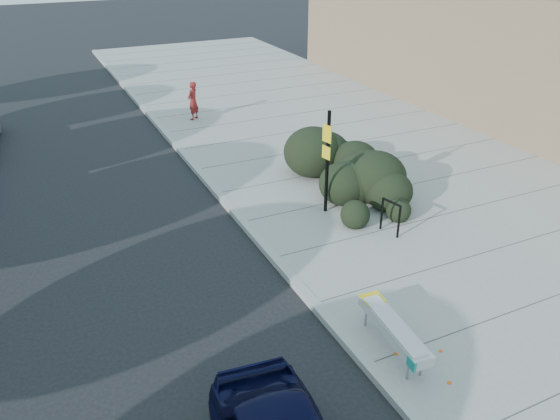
% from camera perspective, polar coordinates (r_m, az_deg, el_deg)
% --- Properties ---
extents(ground, '(120.00, 120.00, 0.00)m').
position_cam_1_polar(ground, '(11.79, 3.73, -10.27)').
color(ground, black).
rests_on(ground, ground).
extents(sidewalk_near, '(11.20, 50.00, 0.15)m').
position_cam_1_polar(sidewalk_near, '(18.10, 11.67, 3.61)').
color(sidewalk_near, gray).
rests_on(sidewalk_near, ground).
extents(curb_near, '(0.22, 50.00, 0.17)m').
position_cam_1_polar(curb_near, '(15.61, -5.15, 0.16)').
color(curb_near, '#9E9E99').
rests_on(curb_near, ground).
extents(bench, '(0.62, 2.06, 0.61)m').
position_cam_1_polar(bench, '(10.48, 11.76, -12.02)').
color(bench, gray).
rests_on(bench, sidewalk_near).
extents(bike_rack, '(0.19, 0.62, 0.92)m').
position_cam_1_polar(bike_rack, '(14.19, 11.48, -0.42)').
color(bike_rack, black).
rests_on(bike_rack, sidewalk_near).
extents(sign_post, '(0.14, 0.33, 2.90)m').
position_cam_1_polar(sign_post, '(14.64, 4.94, 5.56)').
color(sign_post, black).
rests_on(sign_post, sidewalk_near).
extents(hedge, '(3.27, 4.92, 1.69)m').
position_cam_1_polar(hedge, '(16.26, 7.36, 4.72)').
color(hedge, black).
rests_on(hedge, sidewalk_near).
extents(pedestrian, '(0.68, 0.65, 1.56)m').
position_cam_1_polar(pedestrian, '(23.00, -9.09, 11.21)').
color(pedestrian, maroon).
rests_on(pedestrian, sidewalk_near).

